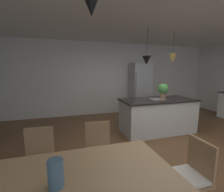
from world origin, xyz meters
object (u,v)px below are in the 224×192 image
(chair_far_right, at_px, (99,150))
(vase_on_dining_table, at_px, (56,173))
(chair_kitchen_end, at_px, (190,174))
(dining_table, at_px, (74,183))
(refrigerator, at_px, (140,89))
(kitchen_island, at_px, (157,115))
(potted_plant_on_island, at_px, (163,90))
(chair_far_left, at_px, (39,159))

(chair_far_right, height_order, vase_on_dining_table, vase_on_dining_table)
(chair_far_right, xyz_separation_m, chair_kitchen_end, (0.87, -0.86, 0.00))
(dining_table, xyz_separation_m, refrigerator, (2.77, 4.22, 0.31))
(chair_kitchen_end, bearing_deg, dining_table, 179.96)
(kitchen_island, bearing_deg, chair_far_right, -143.22)
(refrigerator, bearing_deg, chair_far_right, -125.04)
(dining_table, height_order, refrigerator, refrigerator)
(dining_table, relative_size, chair_kitchen_end, 2.12)
(chair_far_right, distance_m, potted_plant_on_island, 2.61)
(potted_plant_on_island, bearing_deg, kitchen_island, 180.00)
(kitchen_island, xyz_separation_m, refrigerator, (0.43, 1.92, 0.51))
(dining_table, height_order, chair_far_right, chair_far_right)
(dining_table, distance_m, chair_far_left, 0.98)
(potted_plant_on_island, bearing_deg, chair_kitchen_end, -117.41)
(kitchen_island, relative_size, refrigerator, 1.02)
(dining_table, height_order, potted_plant_on_island, potted_plant_on_island)
(chair_far_left, height_order, potted_plant_on_island, potted_plant_on_island)
(chair_kitchen_end, relative_size, refrigerator, 0.45)
(dining_table, bearing_deg, vase_on_dining_table, -147.64)
(chair_far_right, xyz_separation_m, potted_plant_on_island, (2.07, 1.44, 0.68))
(dining_table, height_order, chair_far_left, chair_far_left)
(vase_on_dining_table, bearing_deg, refrigerator, 55.96)
(chair_far_left, distance_m, vase_on_dining_table, 1.06)
(chair_far_left, distance_m, refrigerator, 4.66)
(chair_kitchen_end, relative_size, potted_plant_on_island, 2.08)
(dining_table, distance_m, vase_on_dining_table, 0.24)
(chair_far_right, bearing_deg, potted_plant_on_island, 34.82)
(dining_table, xyz_separation_m, chair_far_right, (0.42, 0.86, -0.19))
(dining_table, xyz_separation_m, chair_kitchen_end, (1.29, -0.00, -0.19))
(chair_far_left, xyz_separation_m, vase_on_dining_table, (0.27, -0.95, 0.36))
(kitchen_island, xyz_separation_m, potted_plant_on_island, (0.14, 0.00, 0.69))
(chair_kitchen_end, distance_m, kitchen_island, 2.53)
(refrigerator, relative_size, potted_plant_on_island, 4.66)
(potted_plant_on_island, xyz_separation_m, vase_on_dining_table, (-2.63, -2.39, -0.31))
(vase_on_dining_table, bearing_deg, dining_table, 32.36)
(chair_far_right, relative_size, vase_on_dining_table, 3.80)
(chair_kitchen_end, bearing_deg, chair_far_right, 135.34)
(dining_table, distance_m, potted_plant_on_island, 3.42)
(chair_kitchen_end, height_order, vase_on_dining_table, vase_on_dining_table)
(kitchen_island, distance_m, potted_plant_on_island, 0.70)
(kitchen_island, height_order, potted_plant_on_island, potted_plant_on_island)
(chair_far_left, bearing_deg, refrigerator, 46.52)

